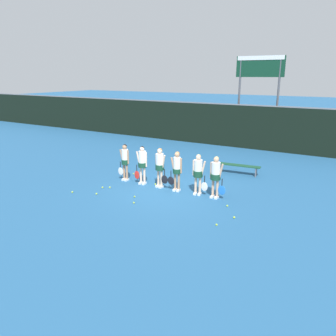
{
  "coord_description": "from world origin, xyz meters",
  "views": [
    {
      "loc": [
        6.84,
        -11.57,
        4.77
      ],
      "look_at": [
        0.05,
        0.02,
        0.94
      ],
      "focal_mm": 35.0,
      "sensor_mm": 36.0,
      "label": 1
    }
  ],
  "objects_px": {
    "player_5": "(216,174)",
    "tennis_ball_0": "(72,192)",
    "player_1": "(142,162)",
    "tennis_ball_3": "(96,194)",
    "tennis_ball_6": "(110,187)",
    "tennis_ball_10": "(103,187)",
    "tennis_ball_2": "(135,197)",
    "tennis_ball_4": "(227,206)",
    "player_3": "(177,168)",
    "tennis_ball_9": "(234,217)",
    "tennis_ball_7": "(155,184)",
    "tennis_ball_1": "(217,225)",
    "scoreboard": "(259,78)",
    "player_0": "(125,159)",
    "player_4": "(198,171)",
    "tennis_ball_8": "(134,174)",
    "tennis_ball_5": "(134,203)",
    "player_2": "(160,164)",
    "bench_courtside": "(238,166)"
  },
  "relations": [
    {
      "from": "player_5",
      "to": "tennis_ball_0",
      "type": "relative_size",
      "value": 25.36
    },
    {
      "from": "player_1",
      "to": "tennis_ball_3",
      "type": "distance_m",
      "value": 2.48
    },
    {
      "from": "tennis_ball_3",
      "to": "tennis_ball_6",
      "type": "bearing_deg",
      "value": 93.11
    },
    {
      "from": "tennis_ball_0",
      "to": "tennis_ball_10",
      "type": "height_order",
      "value": "same"
    },
    {
      "from": "tennis_ball_2",
      "to": "tennis_ball_4",
      "type": "distance_m",
      "value": 3.71
    },
    {
      "from": "player_3",
      "to": "tennis_ball_10",
      "type": "distance_m",
      "value": 3.4
    },
    {
      "from": "tennis_ball_3",
      "to": "tennis_ball_9",
      "type": "distance_m",
      "value": 5.74
    },
    {
      "from": "tennis_ball_2",
      "to": "tennis_ball_10",
      "type": "relative_size",
      "value": 0.96
    },
    {
      "from": "tennis_ball_7",
      "to": "tennis_ball_3",
      "type": "bearing_deg",
      "value": -122.31
    },
    {
      "from": "tennis_ball_0",
      "to": "tennis_ball_1",
      "type": "bearing_deg",
      "value": 1.45
    },
    {
      "from": "tennis_ball_0",
      "to": "scoreboard",
      "type": "bearing_deg",
      "value": 73.31
    },
    {
      "from": "scoreboard",
      "to": "tennis_ball_2",
      "type": "bearing_deg",
      "value": -96.34
    },
    {
      "from": "tennis_ball_7",
      "to": "player_0",
      "type": "bearing_deg",
      "value": -175.24
    },
    {
      "from": "tennis_ball_0",
      "to": "tennis_ball_6",
      "type": "distance_m",
      "value": 1.59
    },
    {
      "from": "tennis_ball_7",
      "to": "player_4",
      "type": "bearing_deg",
      "value": -3.78
    },
    {
      "from": "tennis_ball_3",
      "to": "tennis_ball_8",
      "type": "relative_size",
      "value": 1.04
    },
    {
      "from": "scoreboard",
      "to": "tennis_ball_2",
      "type": "distance_m",
      "value": 13.1
    },
    {
      "from": "tennis_ball_5",
      "to": "tennis_ball_9",
      "type": "xyz_separation_m",
      "value": [
        3.79,
        0.65,
        0.0
      ]
    },
    {
      "from": "player_1",
      "to": "tennis_ball_0",
      "type": "distance_m",
      "value": 3.26
    },
    {
      "from": "player_2",
      "to": "tennis_ball_5",
      "type": "height_order",
      "value": "player_2"
    },
    {
      "from": "player_5",
      "to": "tennis_ball_9",
      "type": "distance_m",
      "value": 2.23
    },
    {
      "from": "tennis_ball_4",
      "to": "tennis_ball_9",
      "type": "distance_m",
      "value": 1.05
    },
    {
      "from": "player_2",
      "to": "tennis_ball_8",
      "type": "distance_m",
      "value": 2.57
    },
    {
      "from": "tennis_ball_0",
      "to": "tennis_ball_8",
      "type": "distance_m",
      "value": 3.51
    },
    {
      "from": "tennis_ball_3",
      "to": "tennis_ball_10",
      "type": "relative_size",
      "value": 1.0
    },
    {
      "from": "player_4",
      "to": "tennis_ball_0",
      "type": "height_order",
      "value": "player_4"
    },
    {
      "from": "tennis_ball_0",
      "to": "tennis_ball_9",
      "type": "bearing_deg",
      "value": 8.44
    },
    {
      "from": "player_5",
      "to": "player_3",
      "type": "bearing_deg",
      "value": -175.82
    },
    {
      "from": "tennis_ball_9",
      "to": "tennis_ball_5",
      "type": "bearing_deg",
      "value": -170.28
    },
    {
      "from": "tennis_ball_5",
      "to": "tennis_ball_7",
      "type": "height_order",
      "value": "tennis_ball_7"
    },
    {
      "from": "tennis_ball_0",
      "to": "tennis_ball_4",
      "type": "relative_size",
      "value": 1.03
    },
    {
      "from": "player_5",
      "to": "tennis_ball_3",
      "type": "relative_size",
      "value": 25.19
    },
    {
      "from": "tennis_ball_6",
      "to": "tennis_ball_7",
      "type": "relative_size",
      "value": 1.0
    },
    {
      "from": "tennis_ball_5",
      "to": "tennis_ball_7",
      "type": "bearing_deg",
      "value": 101.69
    },
    {
      "from": "player_2",
      "to": "tennis_ball_7",
      "type": "bearing_deg",
      "value": 164.35
    },
    {
      "from": "tennis_ball_0",
      "to": "player_1",
      "type": "bearing_deg",
      "value": 52.37
    },
    {
      "from": "tennis_ball_9",
      "to": "tennis_ball_10",
      "type": "xyz_separation_m",
      "value": [
        -6.03,
        0.1,
        -0.0
      ]
    },
    {
      "from": "player_1",
      "to": "tennis_ball_2",
      "type": "xyz_separation_m",
      "value": [
        0.68,
        -1.56,
        -1.0
      ]
    },
    {
      "from": "player_1",
      "to": "tennis_ball_4",
      "type": "xyz_separation_m",
      "value": [
        4.26,
        -0.58,
        -1.0
      ]
    },
    {
      "from": "player_2",
      "to": "tennis_ball_4",
      "type": "relative_size",
      "value": 26.88
    },
    {
      "from": "scoreboard",
      "to": "tennis_ball_7",
      "type": "xyz_separation_m",
      "value": [
        -1.47,
        -10.47,
        -4.56
      ]
    },
    {
      "from": "player_0",
      "to": "tennis_ball_1",
      "type": "bearing_deg",
      "value": -23.86
    },
    {
      "from": "tennis_ball_9",
      "to": "tennis_ball_6",
      "type": "bearing_deg",
      "value": 177.4
    },
    {
      "from": "tennis_ball_4",
      "to": "tennis_ball_9",
      "type": "relative_size",
      "value": 0.92
    },
    {
      "from": "scoreboard",
      "to": "tennis_ball_4",
      "type": "bearing_deg",
      "value": -78.81
    },
    {
      "from": "player_0",
      "to": "tennis_ball_5",
      "type": "xyz_separation_m",
      "value": [
        2.04,
        -2.15,
        -0.98
      ]
    },
    {
      "from": "bench_courtside",
      "to": "tennis_ball_10",
      "type": "height_order",
      "value": "bench_courtside"
    },
    {
      "from": "player_5",
      "to": "tennis_ball_5",
      "type": "distance_m",
      "value": 3.41
    },
    {
      "from": "scoreboard",
      "to": "tennis_ball_1",
      "type": "relative_size",
      "value": 91.66
    },
    {
      "from": "tennis_ball_6",
      "to": "tennis_ball_7",
      "type": "xyz_separation_m",
      "value": [
        1.49,
        1.37,
        0.0
      ]
    }
  ]
}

